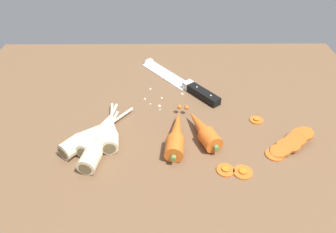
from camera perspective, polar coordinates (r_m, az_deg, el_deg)
ground_plane at (r=83.42cm, az=-0.01°, el=-1.09°), size 120.00×90.00×4.00cm
chefs_knife at (r=97.15cm, az=1.63°, el=6.87°), size 24.04×29.41×4.18cm
whole_carrot at (r=73.42cm, az=1.83°, el=-3.22°), size 5.74×19.91×4.20cm
whole_carrot_second at (r=75.23cm, az=6.60°, el=-2.33°), size 8.67×16.67×4.20cm
parsnip_front at (r=75.32cm, az=-13.91°, el=-3.42°), size 15.40×19.18×4.00cm
parsnip_mid_left at (r=72.07cm, az=-12.35°, el=-5.32°), size 6.45×21.34×4.00cm
parsnip_mid_right at (r=74.94cm, az=-12.73°, el=-3.44°), size 6.82×18.12×4.00cm
parsnip_back at (r=76.46cm, az=-11.21°, el=-2.25°), size 5.35×17.53×4.00cm
parsnip_outer at (r=75.58cm, az=-10.04°, el=-2.62°), size 5.20×18.82×4.00cm
carrot_slice_stack at (r=77.36cm, az=21.47°, el=-4.63°), size 11.99×8.68×3.83cm
carrot_slice_stray_near at (r=83.79cm, az=15.98°, el=-0.54°), size 3.40×3.40×0.70cm
carrot_slice_stray_mid at (r=68.87cm, az=10.71°, el=-9.40°), size 3.84×3.84×0.70cm
carrot_slice_stray_far at (r=69.22cm, az=13.74°, el=-9.65°), size 4.11×4.11×0.70cm
mince_crumbs at (r=89.55cm, az=-0.48°, el=3.75°), size 11.31×14.64×0.81cm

